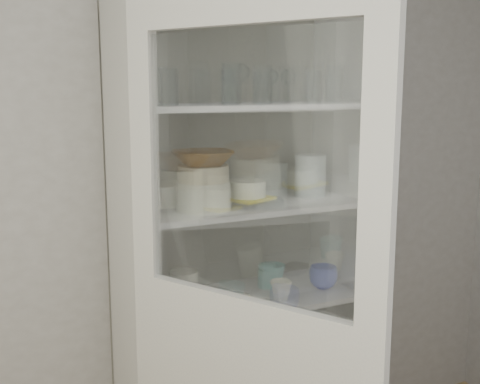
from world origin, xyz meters
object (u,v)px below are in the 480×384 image
teal_jar (267,276)px  goblet_0 (134,84)px  glass_platter (247,202)px  plate_stack_back (163,194)px  cupboard_door (246,368)px  measuring_cups (234,298)px  mug_white (281,290)px  terracotta_bowl (203,158)px  grey_bowl_stack (310,176)px  goblet_1 (241,81)px  tin_box (283,371)px  mug_blue (323,277)px  pantry_cabinet (234,273)px  white_canister (184,287)px  cream_bowl (203,173)px  goblet_2 (271,84)px  mug_teal (273,275)px  plate_stack_front (203,196)px  goblet_3 (288,84)px  white_ramekin (247,188)px  yellow_trivet (247,198)px

teal_jar → goblet_0: bearing=178.0°
glass_platter → plate_stack_back: bearing=154.7°
cupboard_door → measuring_cups: cupboard_door is taller
mug_white → terracotta_bowl: bearing=175.6°
grey_bowl_stack → goblet_1: bearing=155.9°
teal_jar → tin_box: 0.43m
cupboard_door → mug_blue: cupboard_door is taller
terracotta_bowl → goblet_1: bearing=36.9°
terracotta_bowl → pantry_cabinet: bearing=35.7°
plate_stack_back → measuring_cups: plate_stack_back is taller
mug_white → white_canister: 0.40m
cream_bowl → goblet_2: bearing=26.3°
glass_platter → grey_bowl_stack: 0.33m
terracotta_bowl → grey_bowl_stack: (0.53, 0.07, -0.11)m
cupboard_door → cream_bowl: 0.76m
pantry_cabinet → plate_stack_back: size_ratio=10.06×
cream_bowl → white_canister: size_ratio=1.44×
mug_teal → terracotta_bowl: bearing=-157.9°
plate_stack_back → glass_platter: plate_stack_back is taller
teal_jar → white_canister: (-0.40, -0.03, 0.02)m
terracotta_bowl → mug_white: 0.65m
glass_platter → measuring_cups: bearing=-160.0°
pantry_cabinet → glass_platter: size_ratio=6.97×
goblet_2 → terracotta_bowl: bearing=-153.7°
mug_blue → mug_white: size_ratio=1.37×
goblet_2 → teal_jar: bearing=-125.2°
plate_stack_front → mug_blue: 0.70m
mug_white → tin_box: size_ratio=0.50×
grey_bowl_stack → teal_jar: (-0.18, 0.06, -0.44)m
cupboard_door → goblet_3: bearing=113.1°
terracotta_bowl → white_ramekin: bearing=10.8°
plate_stack_front → white_ramekin: 0.21m
measuring_cups → cupboard_door: bearing=-112.2°
cupboard_door → goblet_0: (-0.13, 0.69, 0.86)m
teal_jar → mug_teal: bearing=-13.1°
goblet_3 → cream_bowl: goblet_3 is taller
goblet_0 → goblet_2: 0.62m
goblet_2 → mug_blue: 0.87m
mug_teal → mug_white: (-0.06, -0.17, -0.01)m
goblet_3 → measuring_cups: bearing=-154.4°
mug_white → teal_jar: bearing=84.5°
terracotta_bowl → yellow_trivet: bearing=10.8°
tin_box → yellow_trivet: bearing=-177.8°
pantry_cabinet → measuring_cups: bearing=-114.3°
white_ramekin → tin_box: bearing=2.2°
white_ramekin → mug_teal: size_ratio=1.42×
goblet_1 → teal_jar: bearing=-34.8°
mug_teal → cream_bowl: bearing=-157.9°
cupboard_door → plate_stack_front: bearing=141.9°
plate_stack_front → measuring_cups: (0.14, 0.01, -0.44)m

